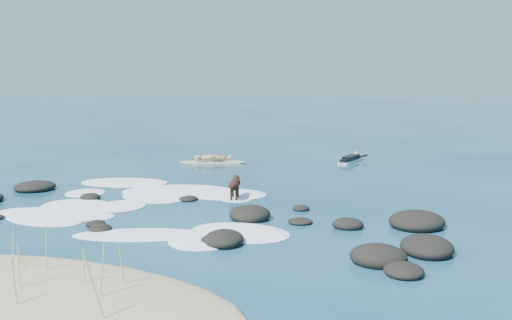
% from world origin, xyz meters
% --- Properties ---
extents(ground, '(160.00, 160.00, 0.00)m').
position_xyz_m(ground, '(0.00, 0.00, 0.00)').
color(ground, '#0A2642').
rests_on(ground, ground).
extents(sand_dune, '(9.00, 4.40, 0.60)m').
position_xyz_m(sand_dune, '(0.00, -8.20, 0.00)').
color(sand_dune, '#9E8966').
rests_on(sand_dune, ground).
extents(dune_grass, '(3.69, 1.83, 1.23)m').
position_xyz_m(dune_grass, '(0.31, -8.04, 0.61)').
color(dune_grass, '#A7AC53').
rests_on(dune_grass, ground).
extents(reef_rocks, '(15.40, 5.88, 0.56)m').
position_xyz_m(reef_rocks, '(2.39, -1.74, 0.12)').
color(reef_rocks, black).
rests_on(reef_rocks, ground).
extents(breaking_foam, '(10.03, 8.64, 0.12)m').
position_xyz_m(breaking_foam, '(-1.92, -0.55, 0.01)').
color(breaking_foam, white).
rests_on(breaking_foam, ground).
extents(standing_surfer_rig, '(2.98, 1.49, 1.78)m').
position_xyz_m(standing_surfer_rig, '(-3.41, 7.87, 0.70)').
color(standing_surfer_rig, beige).
rests_on(standing_surfer_rig, ground).
extents(paddling_surfer_rig, '(1.11, 2.40, 0.41)m').
position_xyz_m(paddling_surfer_rig, '(2.56, 10.61, 0.14)').
color(paddling_surfer_rig, silver).
rests_on(paddling_surfer_rig, ground).
extents(dog, '(0.53, 1.25, 0.80)m').
position_xyz_m(dog, '(0.51, 1.03, 0.53)').
color(dog, black).
rests_on(dog, ground).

